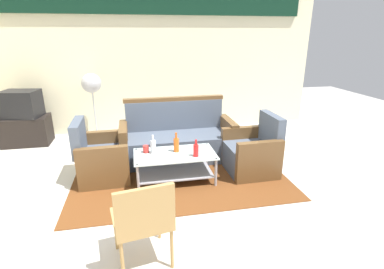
{
  "coord_description": "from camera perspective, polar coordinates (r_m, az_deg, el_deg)",
  "views": [
    {
      "loc": [
        -0.53,
        -3.0,
        1.95
      ],
      "look_at": [
        0.19,
        0.64,
        0.65
      ],
      "focal_mm": 27.03,
      "sensor_mm": 36.0,
      "label": 1
    }
  ],
  "objects": [
    {
      "name": "armchair_right",
      "position": [
        4.35,
        11.76,
        -3.61
      ],
      "size": [
        0.71,
        0.77,
        0.85
      ],
      "rotation": [
        0.0,
        0.0,
        1.59
      ],
      "color": "#4C5666",
      "rests_on": "rug"
    },
    {
      "name": "bottle_orange",
      "position": [
        3.96,
        -3.12,
        -1.99
      ],
      "size": [
        0.07,
        0.07,
        0.28
      ],
      "color": "#D85919",
      "rests_on": "coffee_table"
    },
    {
      "name": "wall_back",
      "position": [
        6.1,
        -6.41,
        14.71
      ],
      "size": [
        6.52,
        0.19,
        2.8
      ],
      "color": "beige",
      "rests_on": "ground"
    },
    {
      "name": "tv_stand",
      "position": [
        6.14,
        -29.83,
        0.69
      ],
      "size": [
        0.8,
        0.5,
        0.52
      ],
      "primitive_type": "cube",
      "color": "black",
      "rests_on": "ground"
    },
    {
      "name": "ground_plane",
      "position": [
        3.62,
        -1.02,
        -13.33
      ],
      "size": [
        14.0,
        14.0,
        0.0
      ],
      "primitive_type": "plane",
      "color": "beige"
    },
    {
      "name": "armchair_left",
      "position": [
        4.25,
        -17.28,
        -4.66
      ],
      "size": [
        0.71,
        0.77,
        0.85
      ],
      "rotation": [
        0.0,
        0.0,
        -1.55
      ],
      "color": "#4C5666",
      "rests_on": "rug"
    },
    {
      "name": "coffee_table",
      "position": [
        3.99,
        -3.37,
        -5.62
      ],
      "size": [
        1.1,
        0.6,
        0.4
      ],
      "color": "silver",
      "rests_on": "rug"
    },
    {
      "name": "cup",
      "position": [
        3.99,
        -9.08,
        -2.86
      ],
      "size": [
        0.08,
        0.08,
        0.1
      ],
      "primitive_type": "cylinder",
      "color": "red",
      "rests_on": "coffee_table"
    },
    {
      "name": "television",
      "position": [
        6.02,
        -30.6,
        5.21
      ],
      "size": [
        0.67,
        0.54,
        0.48
      ],
      "rotation": [
        0.0,
        0.0,
        2.97
      ],
      "color": "black",
      "rests_on": "tv_stand"
    },
    {
      "name": "pedestal_fan",
      "position": [
        5.73,
        -19.17,
        8.83
      ],
      "size": [
        0.36,
        0.36,
        1.27
      ],
      "color": "#2D2D33",
      "rests_on": "ground"
    },
    {
      "name": "wicker_chair",
      "position": [
        2.55,
        -9.66,
        -15.81
      ],
      "size": [
        0.56,
        0.56,
        0.84
      ],
      "rotation": [
        0.0,
        0.0,
        0.17
      ],
      "color": "#AD844C",
      "rests_on": "ground"
    },
    {
      "name": "bottle_red",
      "position": [
        3.81,
        0.78,
        -3.08
      ],
      "size": [
        0.07,
        0.07,
        0.23
      ],
      "color": "red",
      "rests_on": "coffee_table"
    },
    {
      "name": "rug",
      "position": [
        4.25,
        -2.45,
        -7.93
      ],
      "size": [
        2.97,
        2.01,
        0.01
      ],
      "primitive_type": "cube",
      "color": "brown",
      "rests_on": "ground"
    },
    {
      "name": "couch",
      "position": [
        4.69,
        -2.9,
        -1.13
      ],
      "size": [
        1.81,
        0.76,
        0.96
      ],
      "rotation": [
        0.0,
        0.0,
        3.15
      ],
      "color": "#4C5666",
      "rests_on": "rug"
    },
    {
      "name": "bottle_clear",
      "position": [
        3.94,
        -7.68,
        -2.33
      ],
      "size": [
        0.08,
        0.08,
        0.26
      ],
      "color": "silver",
      "rests_on": "coffee_table"
    }
  ]
}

